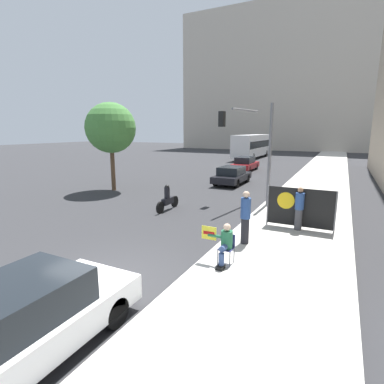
% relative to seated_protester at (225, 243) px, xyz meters
% --- Properties ---
extents(ground_plane, '(160.00, 160.00, 0.00)m').
position_rel_seated_protester_xyz_m(ground_plane, '(-2.54, -2.00, -0.81)').
color(ground_plane, '#303033').
extents(sidewalk_curb, '(4.23, 90.00, 0.16)m').
position_rel_seated_protester_xyz_m(sidewalk_curb, '(1.33, 13.00, -0.73)').
color(sidewalk_curb, beige).
rests_on(sidewalk_curb, ground_plane).
extents(building_backdrop_far, '(52.00, 12.00, 28.47)m').
position_rel_seated_protester_xyz_m(building_backdrop_far, '(-4.54, 60.37, 13.42)').
color(building_backdrop_far, '#BCB2A3').
rests_on(building_backdrop_far, ground_plane).
extents(seated_protester, '(0.96, 0.77, 1.21)m').
position_rel_seated_protester_xyz_m(seated_protester, '(0.00, 0.00, 0.00)').
color(seated_protester, '#474C56').
rests_on(seated_protester, sidewalk_curb).
extents(jogger_on_sidewalk, '(0.34, 0.34, 1.84)m').
position_rel_seated_protester_xyz_m(jogger_on_sidewalk, '(0.04, 1.87, 0.30)').
color(jogger_on_sidewalk, black).
rests_on(jogger_on_sidewalk, sidewalk_curb).
extents(pedestrian_behind, '(0.34, 0.34, 1.70)m').
position_rel_seated_protester_xyz_m(pedestrian_behind, '(1.50, 4.22, 0.22)').
color(pedestrian_behind, '#424247').
rests_on(pedestrian_behind, sidewalk_curb).
extents(protest_banner, '(2.59, 0.06, 1.64)m').
position_rel_seated_protester_xyz_m(protest_banner, '(1.50, 4.35, 0.22)').
color(protest_banner, slate).
rests_on(protest_banner, sidewalk_curb).
extents(traffic_light_pole, '(3.08, 2.85, 5.18)m').
position_rel_seated_protester_xyz_m(traffic_light_pole, '(-1.64, 7.95, 2.87)').
color(traffic_light_pole, slate).
rests_on(traffic_light_pole, sidewalk_curb).
extents(parked_car_curbside, '(1.88, 4.14, 1.49)m').
position_rel_seated_protester_xyz_m(parked_car_curbside, '(-1.92, -4.83, -0.07)').
color(parked_car_curbside, white).
rests_on(parked_car_curbside, ground_plane).
extents(car_on_road_nearest, '(1.85, 4.21, 1.35)m').
position_rel_seated_protester_xyz_m(car_on_road_nearest, '(-4.52, 13.60, -0.13)').
color(car_on_road_nearest, black).
rests_on(car_on_road_nearest, ground_plane).
extents(car_on_road_midblock, '(1.78, 4.30, 1.41)m').
position_rel_seated_protester_xyz_m(car_on_road_midblock, '(-5.88, 21.57, -0.11)').
color(car_on_road_midblock, maroon).
rests_on(car_on_road_midblock, ground_plane).
extents(city_bus_on_road, '(2.55, 12.18, 3.39)m').
position_rel_seated_protester_xyz_m(city_bus_on_road, '(-8.97, 35.33, 1.13)').
color(city_bus_on_road, silver).
rests_on(city_bus_on_road, ground_plane).
extents(motorcycle_on_road, '(0.28, 2.04, 1.34)m').
position_rel_seated_protester_xyz_m(motorcycle_on_road, '(-4.94, 4.94, -0.25)').
color(motorcycle_on_road, black).
rests_on(motorcycle_on_road, ground_plane).
extents(street_tree_near_curb, '(3.29, 3.29, 5.81)m').
position_rel_seated_protester_xyz_m(street_tree_near_curb, '(-10.97, 7.82, 3.34)').
color(street_tree_near_curb, brown).
rests_on(street_tree_near_curb, ground_plane).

